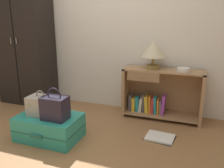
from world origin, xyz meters
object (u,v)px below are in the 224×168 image
at_px(train_case, 41,105).
at_px(bottle, 22,122).
at_px(bookshelf, 159,94).
at_px(wardrobe, 24,39).
at_px(open_book_on_floor, 160,137).
at_px(suitcase_large, 49,127).
at_px(bowl, 183,70).
at_px(handbag, 55,108).
at_px(table_lamp, 153,50).

bearing_deg(train_case, bottle, 171.69).
bearing_deg(bookshelf, train_case, -138.70).
bearing_deg(wardrobe, open_book_on_floor, -13.72).
xyz_separation_m(suitcase_large, train_case, (-0.09, 0.01, 0.25)).
relative_size(bowl, bottle, 0.75).
distance_m(handbag, open_book_on_floor, 1.23).
distance_m(wardrobe, bookshelf, 2.21).
bearing_deg(wardrobe, train_case, -45.57).
height_order(bookshelf, train_case, bookshelf).
xyz_separation_m(bookshelf, open_book_on_floor, (0.12, -0.60, -0.32)).
relative_size(train_case, handbag, 0.81).
distance_m(bookshelf, bottle, 1.80).
height_order(wardrobe, table_lamp, wardrobe).
bearing_deg(bookshelf, open_book_on_floor, -78.60).
distance_m(table_lamp, open_book_on_floor, 1.11).
height_order(table_lamp, bottle, table_lamp).
distance_m(suitcase_large, handbag, 0.30).
bearing_deg(bottle, suitcase_large, -7.47).
xyz_separation_m(wardrobe, open_book_on_floor, (2.22, -0.54, -1.00)).
relative_size(bowl, handbag, 0.46).
bearing_deg(bottle, wardrobe, 123.76).
bearing_deg(wardrobe, suitcase_large, -43.04).
distance_m(wardrobe, bowl, 2.41).
height_order(suitcase_large, handbag, handbag).
bearing_deg(bookshelf, bottle, -146.94).
xyz_separation_m(table_lamp, bottle, (-1.39, -0.96, -0.82)).
relative_size(suitcase_large, train_case, 2.46).
distance_m(bowl, suitcase_large, 1.76).
xyz_separation_m(suitcase_large, handbag, (0.12, -0.05, 0.27)).
bearing_deg(train_case, table_lamp, 43.60).
relative_size(bookshelf, open_book_on_floor, 2.89).
height_order(wardrobe, suitcase_large, wardrobe).
xyz_separation_m(bowl, train_case, (-1.45, -0.97, -0.32)).
xyz_separation_m(bookshelf, bowl, (0.29, -0.05, 0.38)).
xyz_separation_m(table_lamp, open_book_on_floor, (0.22, -0.59, -0.92)).
bearing_deg(table_lamp, suitcase_large, -133.50).
height_order(train_case, open_book_on_floor, train_case).
bearing_deg(wardrobe, table_lamp, 1.37).
bearing_deg(open_book_on_floor, wardrobe, 166.28).
bearing_deg(bottle, bookshelf, 33.06).
xyz_separation_m(table_lamp, bowl, (0.39, -0.04, -0.22)).
bearing_deg(wardrobe, handbag, -41.18).
height_order(bookshelf, suitcase_large, bookshelf).
bearing_deg(handbag, bowl, 39.71).
bearing_deg(handbag, table_lamp, 51.74).
bearing_deg(suitcase_large, train_case, 175.50).
xyz_separation_m(bookshelf, bottle, (-1.49, -0.97, -0.23)).
height_order(bottle, open_book_on_floor, bottle).
bearing_deg(handbag, suitcase_large, 158.94).
distance_m(train_case, bottle, 0.44).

